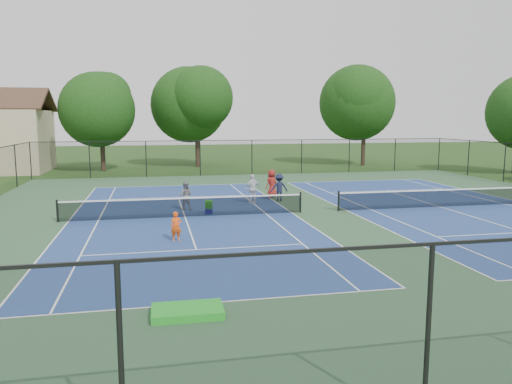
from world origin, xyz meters
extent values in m
plane|color=#234716|center=(0.00, 0.00, 0.00)|extent=(140.00, 140.00, 0.00)
cube|color=#2D5037|center=(0.00, 0.00, 0.00)|extent=(36.00, 36.00, 0.01)
cube|color=navy|center=(-7.00, 0.00, 0.01)|extent=(10.97, 23.77, 0.00)
cube|color=white|center=(-7.00, 11.88, 0.01)|extent=(10.97, 0.06, 0.00)
cube|color=white|center=(-7.00, -11.88, 0.01)|extent=(10.97, 0.06, 0.00)
cube|color=white|center=(-12.48, 0.00, 0.01)|extent=(0.06, 23.77, 0.00)
cube|color=white|center=(-1.51, 0.00, 0.01)|extent=(0.06, 23.77, 0.00)
cube|color=white|center=(-11.12, 0.00, 0.01)|extent=(0.06, 23.77, 0.00)
cube|color=white|center=(-2.88, 0.00, 0.01)|extent=(0.06, 23.77, 0.00)
cube|color=white|center=(-7.00, 6.40, 0.01)|extent=(8.23, 0.06, 0.00)
cube|color=white|center=(-7.00, -6.40, 0.01)|extent=(8.23, 0.06, 0.00)
cube|color=white|center=(-7.00, 0.00, 0.01)|extent=(0.06, 12.80, 0.00)
cylinder|color=black|center=(-12.95, 0.00, 0.54)|extent=(0.10, 0.10, 1.07)
cylinder|color=black|center=(-1.05, 0.00, 0.54)|extent=(0.10, 0.10, 1.07)
cube|color=black|center=(-7.00, 0.00, 0.47)|extent=(11.90, 0.01, 0.90)
cube|color=white|center=(-7.00, 0.00, 0.95)|extent=(11.90, 0.04, 0.07)
cube|color=navy|center=(7.00, 0.00, 0.01)|extent=(10.97, 23.77, 0.00)
cube|color=white|center=(7.00, 11.88, 0.01)|extent=(10.97, 0.06, 0.00)
cube|color=white|center=(1.51, 0.00, 0.01)|extent=(0.06, 23.77, 0.00)
cube|color=white|center=(2.88, 0.00, 0.01)|extent=(0.06, 23.77, 0.00)
cube|color=white|center=(11.12, 0.00, 0.01)|extent=(0.06, 23.77, 0.00)
cube|color=white|center=(7.00, 6.40, 0.01)|extent=(8.23, 0.06, 0.00)
cube|color=white|center=(7.00, 0.00, 0.01)|extent=(0.06, 12.80, 0.00)
cylinder|color=black|center=(1.05, 0.00, 0.54)|extent=(0.10, 0.10, 1.07)
cube|color=black|center=(7.00, 0.00, 0.47)|extent=(11.90, 0.01, 0.90)
cube|color=white|center=(7.00, 0.00, 0.95)|extent=(11.90, 0.04, 0.07)
cylinder|color=black|center=(-18.00, 18.00, 1.50)|extent=(0.08, 0.08, 3.00)
cylinder|color=black|center=(-13.50, 18.00, 1.50)|extent=(0.08, 0.08, 3.00)
cylinder|color=black|center=(-9.00, 18.00, 1.50)|extent=(0.08, 0.08, 3.00)
cylinder|color=black|center=(-9.00, -18.00, 1.50)|extent=(0.08, 0.08, 3.00)
cylinder|color=black|center=(-4.50, 18.00, 1.50)|extent=(0.08, 0.08, 3.00)
cylinder|color=black|center=(-4.50, -18.00, 1.50)|extent=(0.08, 0.08, 3.00)
cylinder|color=black|center=(0.00, 18.00, 1.50)|extent=(0.08, 0.08, 3.00)
cylinder|color=black|center=(4.50, 18.00, 1.50)|extent=(0.08, 0.08, 3.00)
cylinder|color=black|center=(9.00, 18.00, 1.50)|extent=(0.08, 0.08, 3.00)
cylinder|color=black|center=(13.50, 18.00, 1.50)|extent=(0.08, 0.08, 3.00)
cylinder|color=black|center=(18.00, 18.00, 1.50)|extent=(0.08, 0.08, 3.00)
cylinder|color=black|center=(18.00, 9.00, 1.50)|extent=(0.08, 0.08, 3.00)
cylinder|color=black|center=(18.00, 13.50, 1.50)|extent=(0.08, 0.08, 3.00)
cylinder|color=black|center=(-18.00, 13.50, 1.50)|extent=(0.08, 0.08, 3.00)
cube|color=black|center=(0.00, 18.00, 1.50)|extent=(36.00, 0.01, 3.00)
cube|color=black|center=(0.00, 18.00, 3.00)|extent=(36.00, 0.05, 0.05)
cylinder|color=#2D2116|center=(-13.00, 24.00, 1.89)|extent=(0.44, 0.44, 3.78)
sphere|color=#153A0F|center=(-13.00, 24.00, 5.65)|extent=(6.80, 6.80, 6.80)
sphere|color=#153A0F|center=(-13.00, 24.00, 6.31)|extent=(5.58, 5.58, 5.58)
sphere|color=#153A0F|center=(-13.00, 24.00, 6.98)|extent=(4.35, 4.35, 4.35)
cylinder|color=#2D2116|center=(-4.00, 26.00, 2.07)|extent=(0.44, 0.44, 4.14)
sphere|color=#153A0F|center=(-4.00, 26.00, 6.23)|extent=(7.60, 7.60, 7.60)
sphere|color=#153A0F|center=(-4.00, 26.00, 6.85)|extent=(6.23, 6.23, 6.23)
sphere|color=#153A0F|center=(-4.00, 26.00, 7.48)|extent=(4.86, 4.86, 4.86)
cylinder|color=#2D2116|center=(13.00, 24.00, 2.16)|extent=(0.44, 0.44, 4.32)
sphere|color=#153A0F|center=(13.00, 24.00, 6.46)|extent=(7.80, 7.80, 7.80)
sphere|color=#153A0F|center=(13.00, 24.00, 7.08)|extent=(6.40, 6.40, 6.40)
sphere|color=#153A0F|center=(13.00, 24.00, 7.69)|extent=(4.99, 4.99, 4.99)
imported|color=#FC5210|center=(-7.66, -4.84, 0.59)|extent=(0.45, 0.32, 1.18)
imported|color=gray|center=(-6.84, 1.90, 0.77)|extent=(0.86, 0.74, 1.55)
imported|color=silver|center=(-2.91, 3.28, 0.85)|extent=(1.08, 0.72, 1.70)
imported|color=#171A33|center=(-1.23, 3.73, 0.81)|extent=(1.06, 0.61, 1.63)
imported|color=maroon|center=(-1.30, 5.29, 0.86)|extent=(1.00, 0.89, 1.72)
cube|color=#161B9A|center=(-5.75, 0.56, 0.14)|extent=(0.42, 0.37, 0.28)
cube|color=green|center=(-5.75, 0.56, 0.50)|extent=(0.41, 0.37, 0.43)
cube|color=green|center=(-7.77, -12.61, 0.11)|extent=(1.78, 1.07, 0.20)
camera|label=1|loc=(-8.51, -24.47, 4.82)|focal=35.00mm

